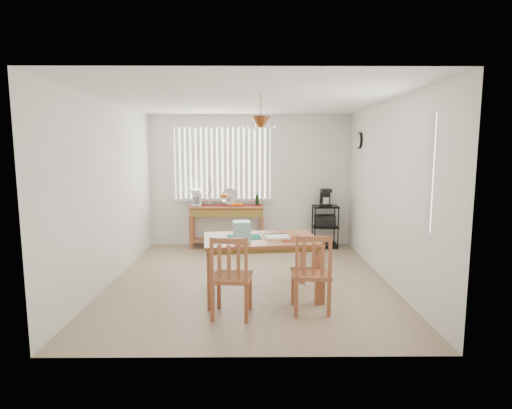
{
  "coord_description": "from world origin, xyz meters",
  "views": [
    {
      "loc": [
        0.05,
        -5.72,
        1.89
      ],
      "look_at": [
        0.1,
        0.55,
        1.05
      ],
      "focal_mm": 28.0,
      "sensor_mm": 36.0,
      "label": 1
    }
  ],
  "objects_px": {
    "sideboard": "(227,216)",
    "wire_cart": "(325,222)",
    "dining_table": "(260,244)",
    "chair_left": "(231,277)",
    "chair_right": "(311,274)",
    "cart_items": "(325,198)"
  },
  "relations": [
    {
      "from": "sideboard",
      "to": "chair_right",
      "type": "xyz_separation_m",
      "value": [
        1.19,
        -3.23,
        -0.16
      ]
    },
    {
      "from": "sideboard",
      "to": "chair_left",
      "type": "relative_size",
      "value": 1.54
    },
    {
      "from": "chair_left",
      "to": "chair_right",
      "type": "xyz_separation_m",
      "value": [
        0.93,
        0.13,
        -0.0
      ]
    },
    {
      "from": "cart_items",
      "to": "chair_right",
      "type": "distance_m",
      "value": 3.34
    },
    {
      "from": "sideboard",
      "to": "wire_cart",
      "type": "distance_m",
      "value": 1.93
    },
    {
      "from": "chair_left",
      "to": "chair_right",
      "type": "distance_m",
      "value": 0.94
    },
    {
      "from": "dining_table",
      "to": "chair_right",
      "type": "distance_m",
      "value": 0.84
    },
    {
      "from": "dining_table",
      "to": "chair_right",
      "type": "relative_size",
      "value": 1.64
    },
    {
      "from": "dining_table",
      "to": "sideboard",
      "type": "bearing_deg",
      "value": 102.71
    },
    {
      "from": "dining_table",
      "to": "chair_left",
      "type": "bearing_deg",
      "value": -116.82
    },
    {
      "from": "wire_cart",
      "to": "chair_left",
      "type": "xyz_separation_m",
      "value": [
        -1.67,
        -3.34,
        -0.03
      ]
    },
    {
      "from": "cart_items",
      "to": "chair_right",
      "type": "relative_size",
      "value": 0.36
    },
    {
      "from": "wire_cart",
      "to": "chair_right",
      "type": "xyz_separation_m",
      "value": [
        -0.74,
        -3.21,
        -0.03
      ]
    },
    {
      "from": "cart_items",
      "to": "sideboard",
      "type": "bearing_deg",
      "value": 179.57
    },
    {
      "from": "chair_left",
      "to": "chair_right",
      "type": "height_order",
      "value": "chair_left"
    },
    {
      "from": "sideboard",
      "to": "cart_items",
      "type": "height_order",
      "value": "cart_items"
    },
    {
      "from": "wire_cart",
      "to": "chair_right",
      "type": "relative_size",
      "value": 0.87
    },
    {
      "from": "chair_left",
      "to": "wire_cart",
      "type": "bearing_deg",
      "value": 63.45
    },
    {
      "from": "cart_items",
      "to": "chair_left",
      "type": "relative_size",
      "value": 0.36
    },
    {
      "from": "wire_cart",
      "to": "chair_right",
      "type": "distance_m",
      "value": 3.29
    },
    {
      "from": "sideboard",
      "to": "cart_items",
      "type": "distance_m",
      "value": 1.96
    },
    {
      "from": "sideboard",
      "to": "cart_items",
      "type": "relative_size",
      "value": 4.31
    }
  ]
}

